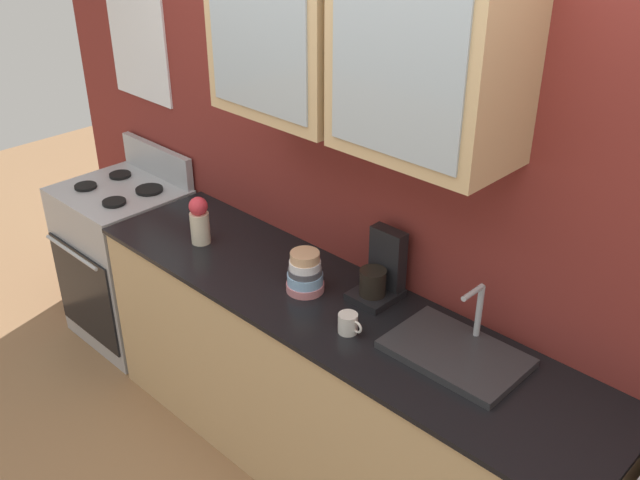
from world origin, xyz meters
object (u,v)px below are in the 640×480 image
stove_range (128,262)px  cup_near_sink (348,323)px  bowl_stack (306,273)px  coffee_maker (381,273)px  sink_faucet (456,352)px  vase (199,220)px

stove_range → cup_near_sink: 1.84m
bowl_stack → coffee_maker: size_ratio=0.62×
cup_near_sink → coffee_maker: coffee_maker is taller
coffee_maker → bowl_stack: bearing=-143.3°
bowl_stack → stove_range: bearing=-179.9°
coffee_maker → sink_faucet: bearing=-14.8°
bowl_stack → vase: bearing=-175.7°
bowl_stack → cup_near_sink: bowl_stack is taller
vase → cup_near_sink: bearing=-2.9°
sink_faucet → cup_near_sink: sink_faucet is taller
stove_range → coffee_maker: size_ratio=3.80×
stove_range → sink_faucet: size_ratio=2.23×
sink_faucet → vase: bearing=-175.2°
vase → stove_range: bearing=176.7°
sink_faucet → bowl_stack: (-0.71, -0.06, 0.06)m
cup_near_sink → vase: bearing=177.1°
cup_near_sink → coffee_maker: size_ratio=0.37×
sink_faucet → cup_near_sink: 0.41m
cup_near_sink → coffee_maker: 0.30m
vase → coffee_maker: 0.92m
bowl_stack → coffee_maker: bearing=36.7°
stove_range → sink_faucet: 2.20m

